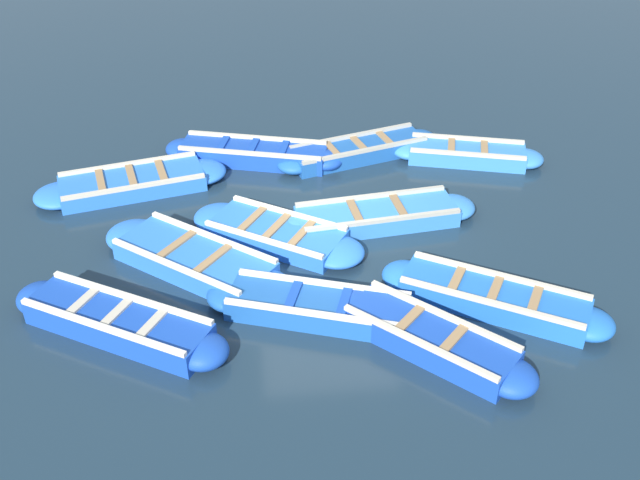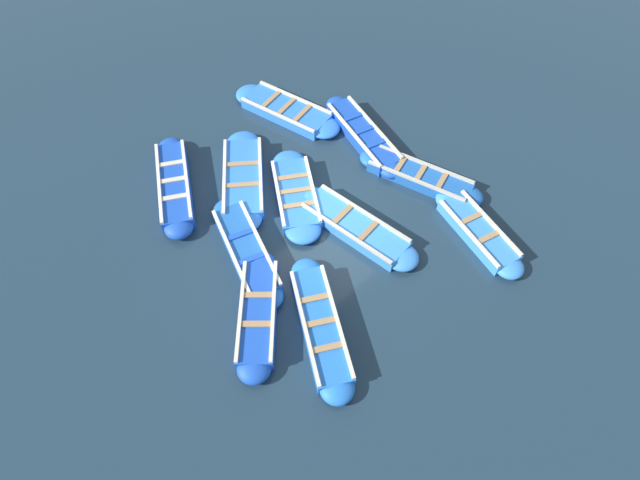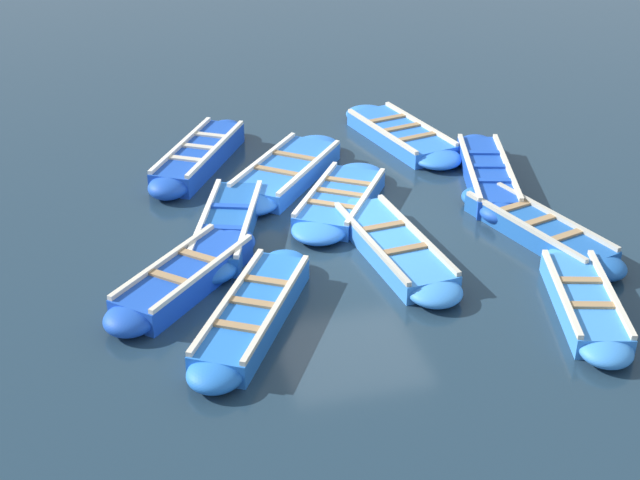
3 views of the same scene
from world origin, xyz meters
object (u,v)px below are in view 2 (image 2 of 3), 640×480
Objects in this scene: boat_stern_in at (321,326)px; boat_broadside at (420,177)px; boat_tucked at (296,194)px; boat_outer_left at (243,179)px; boat_near_quay at (355,227)px; boat_drifting at (287,110)px; boat_end_of_row at (478,231)px; boat_bow_out at (175,185)px; boat_alongside at (258,313)px; boat_inner_gap at (363,135)px; boat_far_corner at (246,251)px.

boat_broadside is at bearing -74.71° from boat_stern_in.
boat_tucked is 0.90× the size of boat_broadside.
boat_outer_left reaches higher than boat_near_quay.
boat_broadside is at bearing -169.31° from boat_drifting.
boat_outer_left is 2.97m from boat_drifting.
boat_outer_left is 4.81m from boat_stern_in.
boat_tucked is 3.40m from boat_broadside.
boat_broadside is (2.18, -0.36, 0.00)m from boat_end_of_row.
boat_outer_left is at bearing 47.59° from boat_broadside.
boat_broadside is at bearing -132.41° from boat_outer_left.
boat_stern_in is (-4.58, 1.46, 0.01)m from boat_outer_left.
boat_alongside is (-4.46, 0.78, -0.01)m from boat_bow_out.
boat_near_quay is 4.93m from boat_bow_out.
boat_stern_in is at bearing 162.36° from boat_outer_left.
boat_bow_out is at bearing -9.95° from boat_alongside.
boat_drifting is 6.82m from boat_alongside.
boat_inner_gap reaches higher than boat_broadside.
boat_near_quay is at bearing -161.92° from boat_outer_left.
boat_far_corner is (-3.18, 4.07, 0.02)m from boat_drifting.
boat_alongside is at bearing 93.85° from boat_near_quay.
boat_inner_gap is at bearing -83.80° from boat_tucked.
boat_end_of_row is (-5.40, -3.17, -0.01)m from boat_outer_left.
boat_alongside is (-3.41, 2.27, 0.02)m from boat_outer_left.
boat_alongside reaches higher than boat_tucked.
boat_bow_out is at bearing 0.31° from boat_stern_in.
boat_broadside is at bearing -105.05° from boat_far_corner.
boat_inner_gap is at bearing -68.08° from boat_alongside.
boat_inner_gap is at bearing -49.95° from boat_near_quay.
boat_broadside is (-1.32, -4.93, -0.01)m from boat_far_corner.
boat_broadside is at bearing -122.92° from boat_tucked.
boat_broadside is (-3.22, -3.52, -0.01)m from boat_outer_left.
boat_stern_in is at bearing 105.29° from boat_broadside.
boat_end_of_row is at bearing 174.71° from boat_inner_gap.
boat_bow_out reaches higher than boat_alongside.
boat_end_of_row is 4.37m from boat_inner_gap.
boat_alongside is at bearing 170.05° from boat_bow_out.
boat_near_quay is at bearing 89.16° from boat_broadside.
boat_near_quay reaches higher than boat_tucked.
boat_drifting is 4.17m from boat_bow_out.
boat_tucked is 2.92m from boat_inner_gap.
boat_drifting is 1.06× the size of boat_far_corner.
boat_bow_out is 1.21× the size of boat_alongside.
boat_outer_left is at bearing 26.04° from boat_tucked.
boat_bow_out is 7.96m from boat_end_of_row.
boat_stern_in reaches higher than boat_outer_left.
boat_stern_in reaches higher than boat_drifting.
boat_outer_left is 1.20× the size of boat_alongside.
boat_tucked is (4.03, 2.50, -0.01)m from boat_end_of_row.
boat_end_of_row is 0.97× the size of boat_tucked.
boat_alongside reaches higher than boat_stern_in.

